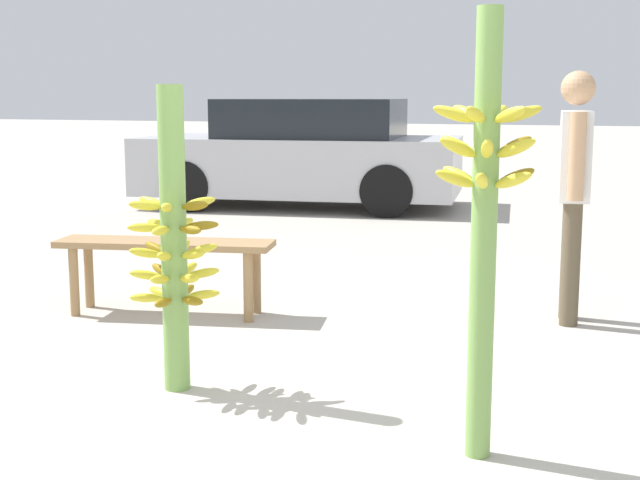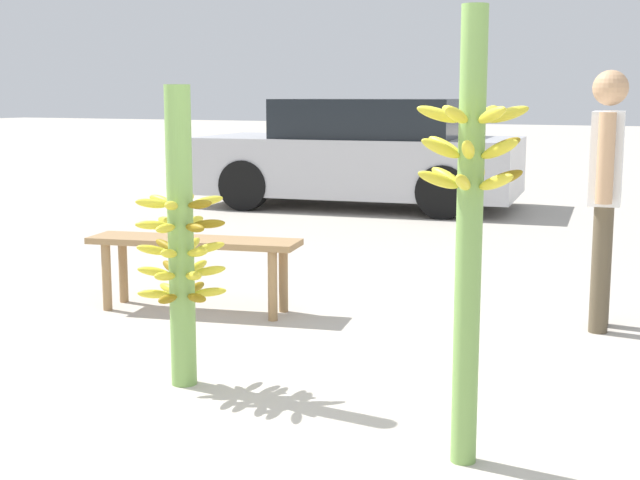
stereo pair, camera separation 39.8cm
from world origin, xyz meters
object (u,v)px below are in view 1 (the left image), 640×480
(parked_car, at_px, (304,154))
(banana_stalk_left, at_px, (174,243))
(vendor_person, at_px, (574,175))
(banana_stalk_center, at_px, (484,216))
(market_bench, at_px, (165,253))

(parked_car, bearing_deg, banana_stalk_left, -171.42)
(banana_stalk_left, height_order, parked_car, banana_stalk_left)
(vendor_person, bearing_deg, parked_car, 30.25)
(banana_stalk_left, height_order, banana_stalk_center, banana_stalk_center)
(banana_stalk_center, distance_m, market_bench, 2.84)
(banana_stalk_left, xyz_separation_m, banana_stalk_center, (1.50, -0.31, 0.24))
(vendor_person, relative_size, parked_car, 0.37)
(banana_stalk_center, height_order, vendor_person, banana_stalk_center)
(banana_stalk_center, relative_size, vendor_person, 1.11)
(market_bench, relative_size, parked_car, 0.34)
(parked_car, bearing_deg, vendor_person, -150.94)
(banana_stalk_center, bearing_deg, parked_car, 116.01)
(market_bench, bearing_deg, vendor_person, 4.04)
(banana_stalk_center, height_order, market_bench, banana_stalk_center)
(banana_stalk_left, distance_m, vendor_person, 2.59)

